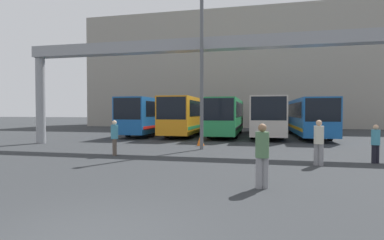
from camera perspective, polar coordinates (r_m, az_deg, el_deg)
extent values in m
cube|color=gray|center=(46.06, 8.97, 8.78)|extent=(43.45, 12.00, 15.81)
cylinder|color=gray|center=(22.57, -26.89, 3.30)|extent=(0.60, 0.60, 5.74)
cube|color=gray|center=(18.13, 3.53, 14.20)|extent=(23.69, 0.80, 0.70)
cube|color=#1959A5|center=(28.37, -7.53, 0.95)|extent=(2.41, 11.32, 2.93)
cube|color=black|center=(23.15, -12.28, 2.13)|extent=(2.21, 0.06, 1.64)
cube|color=black|center=(28.37, -7.53, 2.05)|extent=(2.44, 9.62, 1.23)
cube|color=red|center=(28.40, -7.52, -0.95)|extent=(2.44, 10.75, 0.24)
cylinder|color=black|center=(25.88, -12.08, -2.00)|extent=(0.28, 1.05, 1.05)
cylinder|color=black|center=(25.09, -7.73, -2.09)|extent=(0.28, 1.05, 1.05)
cylinder|color=black|center=(31.74, -7.34, -1.32)|extent=(0.28, 1.05, 1.05)
cylinder|color=black|center=(31.10, -3.72, -1.37)|extent=(0.28, 1.05, 1.05)
cube|color=orange|center=(27.17, -0.80, 0.98)|extent=(2.44, 10.87, 2.98)
cube|color=black|center=(21.93, -4.03, 2.28)|extent=(2.25, 0.06, 1.67)
cube|color=black|center=(27.17, -0.80, 2.15)|extent=(2.47, 9.24, 1.25)
cube|color=#268C4C|center=(27.20, -0.80, -1.03)|extent=(2.47, 10.33, 0.24)
cylinder|color=black|center=(24.56, -4.83, -2.22)|extent=(0.28, 1.00, 1.00)
cylinder|color=black|center=(24.02, 0.01, -2.30)|extent=(0.28, 1.00, 1.00)
cylinder|color=black|center=(30.42, -1.44, -1.48)|extent=(0.28, 1.00, 1.00)
cylinder|color=black|center=(29.99, 2.50, -1.53)|extent=(0.28, 1.00, 1.00)
cube|color=#268C4C|center=(26.93, 6.55, 0.82)|extent=(2.41, 11.53, 2.85)
cube|color=black|center=(21.22, 4.99, 2.04)|extent=(2.22, 0.06, 1.59)
cube|color=black|center=(26.93, 6.56, 1.94)|extent=(2.44, 9.80, 1.20)
cube|color=black|center=(26.96, 6.55, -1.11)|extent=(2.44, 10.96, 0.24)
cylinder|color=black|center=(23.91, 3.26, -2.27)|extent=(0.28, 1.04, 1.04)
cylinder|color=black|center=(23.67, 8.27, -2.32)|extent=(0.28, 1.04, 1.04)
cylinder|color=black|center=(30.30, 5.19, -1.46)|extent=(0.28, 1.04, 1.04)
cylinder|color=black|center=(30.11, 9.15, -1.49)|extent=(0.28, 1.04, 1.04)
cube|color=beige|center=(27.21, 13.91, 0.88)|extent=(2.57, 12.35, 2.93)
cube|color=black|center=(21.06, 14.38, 2.16)|extent=(2.36, 0.06, 1.64)
cube|color=black|center=(27.21, 13.92, 2.02)|extent=(2.60, 10.50, 1.23)
cube|color=#268C4C|center=(27.24, 13.90, -1.09)|extent=(2.60, 11.74, 0.24)
cylinder|color=black|center=(23.80, 11.41, -2.26)|extent=(0.28, 1.09, 1.09)
cylinder|color=black|center=(23.87, 16.82, -2.28)|extent=(0.28, 1.09, 1.09)
cylinder|color=black|center=(30.70, 11.62, -1.40)|extent=(0.28, 1.09, 1.09)
cylinder|color=black|center=(30.76, 15.82, -1.42)|extent=(0.28, 1.09, 1.09)
cube|color=#1959A5|center=(27.42, 21.17, 0.67)|extent=(2.41, 12.15, 2.78)
cube|color=black|center=(21.46, 23.66, 1.79)|extent=(2.21, 0.06, 1.56)
cube|color=black|center=(27.42, 21.18, 1.74)|extent=(2.44, 10.33, 1.17)
cube|color=orange|center=(27.45, 21.15, -1.19)|extent=(2.44, 11.54, 0.24)
cylinder|color=black|center=(23.96, 19.92, -2.46)|extent=(0.28, 0.96, 0.96)
cylinder|color=black|center=(24.33, 24.80, -2.45)|extent=(0.28, 0.96, 0.96)
cylinder|color=black|center=(30.71, 18.25, -1.57)|extent=(0.28, 0.96, 0.96)
cylinder|color=black|center=(30.99, 22.09, -1.58)|extent=(0.28, 0.96, 0.96)
cylinder|color=brown|center=(15.19, -14.50, -4.98)|extent=(0.19, 0.19, 0.81)
cylinder|color=brown|center=(15.03, -14.55, -5.04)|extent=(0.19, 0.19, 0.81)
cylinder|color=teal|center=(15.04, -14.55, -2.19)|extent=(0.36, 0.36, 0.68)
sphere|color=beige|center=(15.02, -14.56, -0.48)|extent=(0.22, 0.22, 0.22)
cylinder|color=black|center=(14.59, 31.76, -5.54)|extent=(0.17, 0.17, 0.76)
cylinder|color=black|center=(14.48, 31.33, -5.58)|extent=(0.17, 0.17, 0.76)
cylinder|color=teal|center=(14.47, 31.59, -2.82)|extent=(0.33, 0.33, 0.63)
sphere|color=tan|center=(14.44, 31.61, -1.16)|extent=(0.21, 0.21, 0.21)
cylinder|color=gray|center=(12.96, 22.60, -6.08)|extent=(0.20, 0.20, 0.86)
cylinder|color=gray|center=(12.93, 23.34, -6.11)|extent=(0.20, 0.20, 0.86)
cylinder|color=beige|center=(12.86, 23.01, -2.63)|extent=(0.37, 0.37, 0.71)
sphere|color=tan|center=(12.84, 23.03, -0.53)|extent=(0.23, 0.23, 0.23)
cylinder|color=gray|center=(8.71, 13.71, -9.73)|extent=(0.20, 0.20, 0.86)
cylinder|color=gray|center=(8.65, 12.66, -9.80)|extent=(0.20, 0.20, 0.86)
cylinder|color=#4C724C|center=(8.56, 13.22, -4.61)|extent=(0.37, 0.37, 0.71)
sphere|color=#8C6647|center=(8.52, 13.24, -1.45)|extent=(0.23, 0.23, 0.23)
cone|color=orange|center=(18.83, 1.65, -3.81)|extent=(0.48, 0.48, 0.71)
cylinder|color=#595B60|center=(17.01, 1.86, 8.99)|extent=(0.20, 0.20, 8.64)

